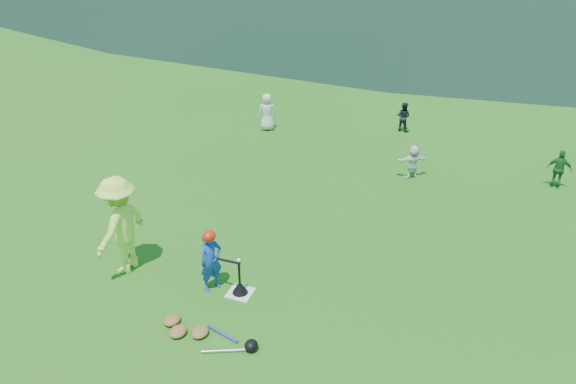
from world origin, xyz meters
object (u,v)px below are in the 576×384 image
object	(u,v)px
adult_coach	(121,225)
equipment_pile	(200,332)
fielder_a	(267,112)
batter_child	(211,261)
fielder_d	(413,162)
home_plate	(240,293)
batting_tee	(240,288)
fielder_b	(403,117)
fielder_c	(559,169)

from	to	relation	value
adult_coach	equipment_pile	bearing A→B (deg)	65.33
fielder_a	equipment_pile	bearing A→B (deg)	80.39
batter_child	adult_coach	xyz separation A→B (m)	(-1.87, -0.05, 0.38)
fielder_d	equipment_pile	xyz separation A→B (m)	(-2.27, -7.31, -0.38)
home_plate	batter_child	world-z (taller)	batter_child
adult_coach	equipment_pile	xyz separation A→B (m)	(2.28, -1.20, -0.93)
batting_tee	equipment_pile	xyz separation A→B (m)	(-0.15, -1.27, -0.06)
home_plate	fielder_b	bearing A→B (deg)	82.23
fielder_c	equipment_pile	xyz separation A→B (m)	(-5.79, -8.03, -0.44)
fielder_c	equipment_pile	size ratio (longest dim) A/B	0.56
home_plate	fielder_b	distance (m)	9.40
home_plate	batter_child	xyz separation A→B (m)	(-0.56, -0.03, 0.60)
fielder_c	equipment_pile	distance (m)	9.91
fielder_a	batter_child	bearing A→B (deg)	80.04
batting_tee	adult_coach	bearing A→B (deg)	-178.25
home_plate	fielder_a	size ratio (longest dim) A/B	0.39
home_plate	equipment_pile	bearing A→B (deg)	-96.71
adult_coach	batting_tee	xyz separation A→B (m)	(2.43, 0.07, -0.87)
fielder_d	fielder_c	bearing A→B (deg)	160.79
home_plate	equipment_pile	xyz separation A→B (m)	(-0.15, -1.27, 0.06)
adult_coach	fielder_b	world-z (taller)	adult_coach
batter_child	adult_coach	bearing A→B (deg)	124.84
batter_child	adult_coach	size ratio (longest dim) A/B	0.61
fielder_a	adult_coach	bearing A→B (deg)	66.83
fielder_b	equipment_pile	bearing A→B (deg)	93.91
batter_child	home_plate	bearing A→B (deg)	-53.84
fielder_b	fielder_d	world-z (taller)	fielder_b
home_plate	equipment_pile	world-z (taller)	equipment_pile
home_plate	fielder_b	world-z (taller)	fielder_b
home_plate	batting_tee	world-z (taller)	batting_tee
batter_child	fielder_c	distance (m)	9.19
adult_coach	batting_tee	distance (m)	2.58
adult_coach	fielder_b	bearing A→B (deg)	161.50
equipment_pile	adult_coach	bearing A→B (deg)	152.30
fielder_a	batting_tee	world-z (taller)	fielder_a
home_plate	adult_coach	bearing A→B (deg)	-178.25
fielder_a	equipment_pile	size ratio (longest dim) A/B	0.65
home_plate	batting_tee	xyz separation A→B (m)	(0.00, 0.00, 0.12)
home_plate	fielder_b	xyz separation A→B (m)	(1.27, 9.30, 0.46)
batting_tee	equipment_pile	world-z (taller)	batting_tee
batting_tee	equipment_pile	bearing A→B (deg)	-96.71
fielder_a	fielder_d	bearing A→B (deg)	133.76
fielder_d	fielder_b	bearing A→B (deg)	-106.29
adult_coach	fielder_d	world-z (taller)	adult_coach
fielder_c	fielder_d	world-z (taller)	fielder_c
home_plate	fielder_c	world-z (taller)	fielder_c
fielder_d	equipment_pile	world-z (taller)	fielder_d
fielder_b	fielder_c	world-z (taller)	fielder_c
fielder_a	batting_tee	distance (m)	8.36
fielder_a	batting_tee	size ratio (longest dim) A/B	1.72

